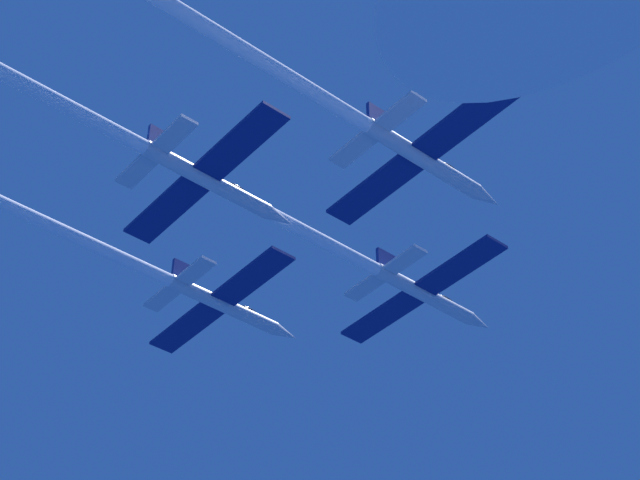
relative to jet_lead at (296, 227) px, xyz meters
The scene contains 4 objects.
jet_lead is the anchor object (origin of this frame).
jet_left_wing 16.59m from the jet_lead, 141.97° to the right, with size 20.27×49.61×3.36m.
jet_right_wing 17.27m from the jet_lead, 35.97° to the right, with size 20.27×51.00×3.36m.
jet_slot 22.39m from the jet_lead, 87.76° to the right, with size 20.27×50.69×3.36m.
Camera 1 is at (57.94, -61.60, -61.48)m, focal length 61.37 mm.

